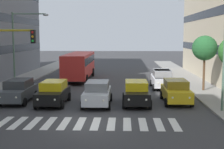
{
  "coord_description": "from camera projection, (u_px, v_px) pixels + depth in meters",
  "views": [
    {
      "loc": [
        -2.08,
        18.11,
        4.99
      ],
      "look_at": [
        -1.19,
        -4.99,
        2.24
      ],
      "focal_mm": 52.19,
      "sensor_mm": 36.0,
      "label": 1
    }
  ],
  "objects": [
    {
      "name": "car_4",
      "position": [
        18.0,
        91.0,
        24.53
      ],
      "size": [
        2.02,
        4.44,
        1.72
      ],
      "color": "#474C51",
      "rests_on": "ground_plane"
    },
    {
      "name": "street_tree_1",
      "position": [
        205.0,
        48.0,
        28.8
      ],
      "size": [
        2.22,
        2.22,
        4.88
      ],
      "color": "#513823",
      "rests_on": "sidewalk_left"
    },
    {
      "name": "ground_plane",
      "position": [
        88.0,
        123.0,
        18.64
      ],
      "size": [
        180.0,
        180.0,
        0.0
      ],
      "primitive_type": "plane",
      "color": "#38383A"
    },
    {
      "name": "car_row2_1",
      "position": [
        162.0,
        78.0,
        31.81
      ],
      "size": [
        2.02,
        4.44,
        1.72
      ],
      "color": "silver",
      "rests_on": "ground_plane"
    },
    {
      "name": "car_2",
      "position": [
        97.0,
        93.0,
        23.46
      ],
      "size": [
        2.02,
        4.44,
        1.72
      ],
      "color": "#B2B7BC",
      "rests_on": "ground_plane"
    },
    {
      "name": "car_3",
      "position": [
        53.0,
        93.0,
        23.72
      ],
      "size": [
        2.02,
        4.44,
        1.72
      ],
      "color": "black",
      "rests_on": "ground_plane"
    },
    {
      "name": "car_row2_0",
      "position": [
        162.0,
        79.0,
        31.06
      ],
      "size": [
        2.02,
        4.44,
        1.72
      ],
      "color": "silver",
      "rests_on": "ground_plane"
    },
    {
      "name": "street_lamp_left",
      "position": [
        216.0,
        40.0,
        20.65
      ],
      "size": [
        3.24,
        0.28,
        7.43
      ],
      "color": "#4C6B56",
      "rests_on": "sidewalk_left"
    },
    {
      "name": "street_lamp_right",
      "position": [
        20.0,
        41.0,
        30.74
      ],
      "size": [
        3.51,
        0.28,
        7.04
      ],
      "color": "#4C6B56",
      "rests_on": "sidewalk_right"
    },
    {
      "name": "car_1",
      "position": [
        136.0,
        93.0,
        23.7
      ],
      "size": [
        2.02,
        4.44,
        1.72
      ],
      "color": "black",
      "rests_on": "ground_plane"
    },
    {
      "name": "crosswalk_markings",
      "position": [
        88.0,
        123.0,
        18.64
      ],
      "size": [
        10.35,
        2.8,
        0.01
      ],
      "color": "silver",
      "rests_on": "ground_plane"
    },
    {
      "name": "car_0",
      "position": [
        176.0,
        91.0,
        24.39
      ],
      "size": [
        2.02,
        4.44,
        1.72
      ],
      "color": "gold",
      "rests_on": "ground_plane"
    },
    {
      "name": "bus_behind_traffic",
      "position": [
        79.0,
        63.0,
        37.19
      ],
      "size": [
        2.78,
        10.5,
        3.0
      ],
      "color": "red",
      "rests_on": "ground_plane"
    }
  ]
}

